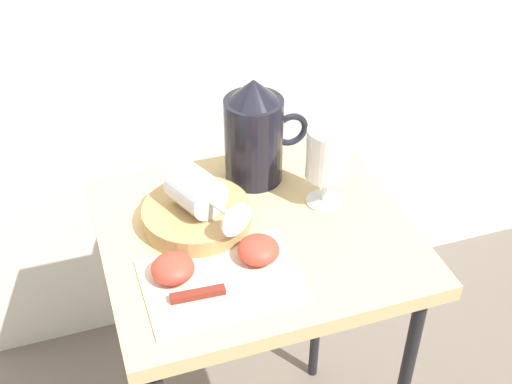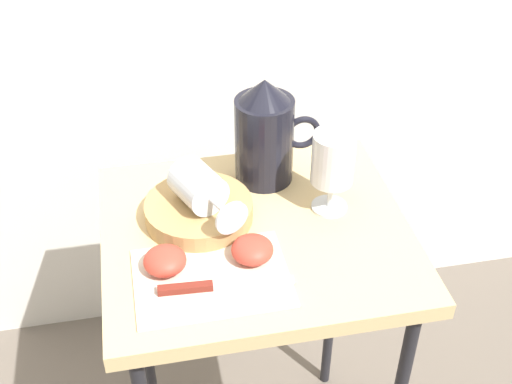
% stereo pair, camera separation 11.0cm
% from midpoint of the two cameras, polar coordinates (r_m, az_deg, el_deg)
% --- Properties ---
extents(table, '(0.53, 0.47, 0.72)m').
position_cam_midpoint_polar(table, '(1.21, 2.63, -6.11)').
color(table, tan).
rests_on(table, ground_plane).
extents(linen_napkin, '(0.25, 0.18, 0.00)m').
position_cam_midpoint_polar(linen_napkin, '(1.06, -0.81, -7.42)').
color(linen_napkin, beige).
rests_on(linen_napkin, table).
extents(basket_tray, '(0.19, 0.19, 0.03)m').
position_cam_midpoint_polar(basket_tray, '(1.16, -2.18, -1.71)').
color(basket_tray, tan).
rests_on(basket_tray, table).
extents(pitcher, '(0.16, 0.11, 0.21)m').
position_cam_midpoint_polar(pitcher, '(1.23, 3.34, 4.39)').
color(pitcher, black).
rests_on(pitcher, table).
extents(wine_glass_upright, '(0.07, 0.07, 0.15)m').
position_cam_midpoint_polar(wine_glass_upright, '(1.15, 9.28, 2.38)').
color(wine_glass_upright, silver).
rests_on(wine_glass_upright, table).
extents(wine_glass_tipped_near, '(0.12, 0.16, 0.07)m').
position_cam_midpoint_polar(wine_glass_tipped_near, '(1.13, -2.05, 0.30)').
color(wine_glass_tipped_near, silver).
rests_on(wine_glass_tipped_near, basket_tray).
extents(apple_half_left, '(0.07, 0.07, 0.04)m').
position_cam_midpoint_polar(apple_half_left, '(1.06, -4.81, -5.96)').
color(apple_half_left, '#CC3D2D').
rests_on(apple_half_left, linen_napkin).
extents(apple_half_right, '(0.07, 0.07, 0.04)m').
position_cam_midpoint_polar(apple_half_right, '(1.08, 2.62, -5.04)').
color(apple_half_right, '#CC3D2D').
rests_on(apple_half_right, linen_napkin).
extents(knife, '(0.21, 0.03, 0.01)m').
position_cam_midpoint_polar(knife, '(1.04, -1.21, -8.19)').
color(knife, silver).
rests_on(knife, linen_napkin).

